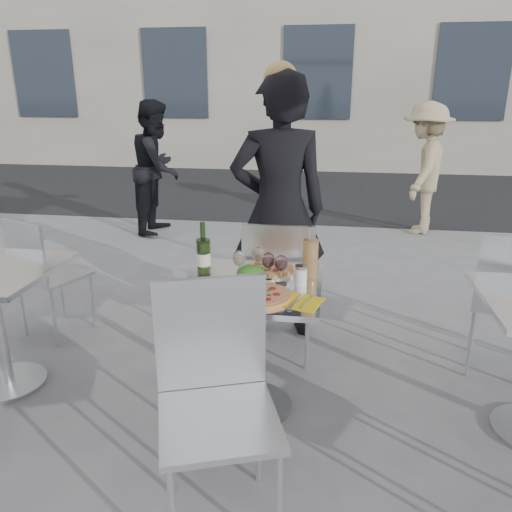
# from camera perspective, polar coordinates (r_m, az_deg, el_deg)

# --- Properties ---
(ground) EXTENTS (80.00, 80.00, 0.00)m
(ground) POSITION_cam_1_polar(r_m,az_deg,el_deg) (2.95, -0.46, -16.81)
(ground) COLOR slate
(street_asphalt) EXTENTS (24.00, 5.00, 0.00)m
(street_asphalt) POSITION_cam_1_polar(r_m,az_deg,el_deg) (9.04, 6.11, 7.65)
(street_asphalt) COLOR black
(street_asphalt) RESTS_ON ground
(main_table) EXTENTS (0.72, 0.72, 0.75)m
(main_table) POSITION_cam_1_polar(r_m,az_deg,el_deg) (2.67, -0.49, -7.35)
(main_table) COLOR #B7BABF
(main_table) RESTS_ON ground
(chair_far) EXTENTS (0.44, 0.46, 0.96)m
(chair_far) POSITION_cam_1_polar(r_m,az_deg,el_deg) (3.13, 2.68, -2.83)
(chair_far) COLOR silver
(chair_far) RESTS_ON ground
(chair_near) EXTENTS (0.59, 0.59, 1.00)m
(chair_near) POSITION_cam_1_polar(r_m,az_deg,el_deg) (2.05, -4.70, -14.40)
(chair_near) COLOR silver
(chair_near) RESTS_ON ground
(side_chair_lfar) EXTENTS (0.52, 0.53, 0.88)m
(side_chair_lfar) POSITION_cam_1_polar(r_m,az_deg,el_deg) (3.77, -23.31, -1.36)
(side_chair_lfar) COLOR silver
(side_chair_lfar) RESTS_ON ground
(side_chair_rfar) EXTENTS (0.52, 0.53, 0.93)m
(side_chair_rfar) POSITION_cam_1_polar(r_m,az_deg,el_deg) (3.32, 27.21, -3.98)
(side_chair_rfar) COLOR silver
(side_chair_rfar) RESTS_ON ground
(woman_diner) EXTENTS (0.75, 0.59, 1.83)m
(woman_diner) POSITION_cam_1_polar(r_m,az_deg,el_deg) (3.43, 2.61, 5.19)
(woman_diner) COLOR black
(woman_diner) RESTS_ON ground
(pedestrian_a) EXTENTS (0.61, 0.78, 1.59)m
(pedestrian_a) POSITION_cam_1_polar(r_m,az_deg,el_deg) (6.25, -11.22, 9.88)
(pedestrian_a) COLOR black
(pedestrian_a) RESTS_ON ground
(pedestrian_b) EXTENTS (0.85, 1.14, 1.57)m
(pedestrian_b) POSITION_cam_1_polar(r_m,az_deg,el_deg) (6.43, 18.65, 9.42)
(pedestrian_b) COLOR tan
(pedestrian_b) RESTS_ON ground
(pizza_near) EXTENTS (0.31, 0.31, 0.02)m
(pizza_near) POSITION_cam_1_polar(r_m,az_deg,el_deg) (2.42, 0.35, -4.49)
(pizza_near) COLOR tan
(pizza_near) RESTS_ON main_table
(pizza_far) EXTENTS (0.31, 0.31, 0.03)m
(pizza_far) POSITION_cam_1_polar(r_m,az_deg,el_deg) (2.74, 1.48, -1.53)
(pizza_far) COLOR white
(pizza_far) RESTS_ON main_table
(salad_plate) EXTENTS (0.22, 0.22, 0.09)m
(salad_plate) POSITION_cam_1_polar(r_m,az_deg,el_deg) (2.60, -0.59, -2.17)
(salad_plate) COLOR white
(salad_plate) RESTS_ON main_table
(wine_bottle) EXTENTS (0.07, 0.07, 0.29)m
(wine_bottle) POSITION_cam_1_polar(r_m,az_deg,el_deg) (2.68, -6.02, 0.14)
(wine_bottle) COLOR #355821
(wine_bottle) RESTS_ON main_table
(carafe) EXTENTS (0.08, 0.08, 0.29)m
(carafe) POSITION_cam_1_polar(r_m,az_deg,el_deg) (2.61, 6.23, -0.30)
(carafe) COLOR tan
(carafe) RESTS_ON main_table
(sugar_shaker) EXTENTS (0.06, 0.06, 0.11)m
(sugar_shaker) POSITION_cam_1_polar(r_m,az_deg,el_deg) (2.56, 5.13, -2.23)
(sugar_shaker) COLOR white
(sugar_shaker) RESTS_ON main_table
(wineglass_white_a) EXTENTS (0.07, 0.07, 0.16)m
(wineglass_white_a) POSITION_cam_1_polar(r_m,az_deg,el_deg) (2.61, -1.95, -0.38)
(wineglass_white_a) COLOR white
(wineglass_white_a) RESTS_ON main_table
(wineglass_white_b) EXTENTS (0.07, 0.07, 0.16)m
(wineglass_white_b) POSITION_cam_1_polar(r_m,az_deg,el_deg) (2.68, 0.22, 0.10)
(wineglass_white_b) COLOR white
(wineglass_white_b) RESTS_ON main_table
(wineglass_red_a) EXTENTS (0.07, 0.07, 0.16)m
(wineglass_red_a) POSITION_cam_1_polar(r_m,az_deg,el_deg) (2.58, 1.40, -0.61)
(wineglass_red_a) COLOR white
(wineglass_red_a) RESTS_ON main_table
(wineglass_red_b) EXTENTS (0.07, 0.07, 0.16)m
(wineglass_red_b) POSITION_cam_1_polar(r_m,az_deg,el_deg) (2.54, 2.90, -0.93)
(wineglass_red_b) COLOR white
(wineglass_red_b) RESTS_ON main_table
(napkin_left) EXTENTS (0.20, 0.20, 0.01)m
(napkin_left) POSITION_cam_1_polar(r_m,az_deg,el_deg) (2.45, -7.60, -4.58)
(napkin_left) COLOR yellow
(napkin_left) RESTS_ON main_table
(napkin_right) EXTENTS (0.23, 0.23, 0.01)m
(napkin_right) POSITION_cam_1_polar(r_m,az_deg,el_deg) (2.37, 5.19, -5.23)
(napkin_right) COLOR yellow
(napkin_right) RESTS_ON main_table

